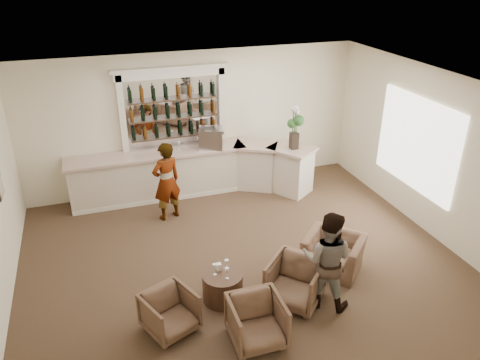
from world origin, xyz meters
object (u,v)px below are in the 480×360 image
(sommelier, at_px, (166,181))
(espresso_machine, at_px, (211,138))
(armchair_far, at_px, (333,253))
(armchair_left, at_px, (170,312))
(armchair_center, at_px, (257,322))
(flower_vase, at_px, (295,125))
(guest, at_px, (327,260))
(armchair_right, at_px, (295,282))
(cocktail_table, at_px, (223,287))
(bar_counter, at_px, (195,172))

(sommelier, relative_size, espresso_machine, 3.23)
(armchair_far, bearing_deg, armchair_left, -123.23)
(sommelier, bearing_deg, armchair_center, 78.70)
(armchair_left, height_order, flower_vase, flower_vase)
(armchair_center, xyz_separation_m, armchair_far, (1.95, 1.24, -0.03))
(sommelier, xyz_separation_m, flower_vase, (3.05, 0.25, 0.85))
(guest, relative_size, espresso_machine, 3.13)
(armchair_far, bearing_deg, sommelier, 177.63)
(armchair_left, distance_m, armchair_center, 1.33)
(guest, bearing_deg, armchair_right, 15.57)
(cocktail_table, relative_size, armchair_right, 0.79)
(sommelier, relative_size, flower_vase, 1.69)
(armchair_center, relative_size, armchair_far, 0.79)
(sommelier, bearing_deg, armchair_right, 94.19)
(sommelier, height_order, armchair_left, sommelier)
(armchair_left, bearing_deg, armchair_center, -51.44)
(bar_counter, height_order, armchair_right, bar_counter)
(armchair_right, bearing_deg, armchair_left, -134.16)
(cocktail_table, height_order, armchair_right, armchair_right)
(cocktail_table, relative_size, sommelier, 0.38)
(espresso_machine, relative_size, flower_vase, 0.52)
(flower_vase, bearing_deg, armchair_right, -113.58)
(sommelier, height_order, armchair_far, sommelier)
(armchair_far, distance_m, espresso_machine, 4.06)
(cocktail_table, distance_m, armchair_right, 1.20)
(cocktail_table, bearing_deg, armchair_right, -21.07)
(armchair_far, bearing_deg, bar_counter, 160.07)
(sommelier, bearing_deg, flower_vase, 165.63)
(bar_counter, height_order, sommelier, sommelier)
(cocktail_table, bearing_deg, guest, -21.58)
(bar_counter, xyz_separation_m, armchair_far, (1.68, -3.71, -0.25))
(guest, distance_m, armchair_center, 1.50)
(espresso_machine, bearing_deg, guest, -63.94)
(guest, bearing_deg, sommelier, -23.66)
(bar_counter, distance_m, armchair_center, 4.97)
(guest, height_order, espresso_machine, guest)
(armchair_center, xyz_separation_m, espresso_machine, (0.70, 4.95, 1.02))
(armchair_far, bearing_deg, espresso_machine, 154.42)
(armchair_center, bearing_deg, armchair_left, 152.40)
(armchair_far, bearing_deg, armchair_right, -103.96)
(espresso_machine, bearing_deg, flower_vase, -2.63)
(guest, bearing_deg, armchair_center, 56.74)
(espresso_machine, height_order, flower_vase, flower_vase)
(bar_counter, height_order, armchair_left, bar_counter)
(cocktail_table, bearing_deg, sommelier, 96.62)
(flower_vase, bearing_deg, espresso_machine, 159.56)
(bar_counter, bearing_deg, cocktail_table, -97.02)
(bar_counter, relative_size, armchair_far, 5.66)
(espresso_machine, bearing_deg, armchair_right, -69.39)
(bar_counter, relative_size, armchair_center, 7.17)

